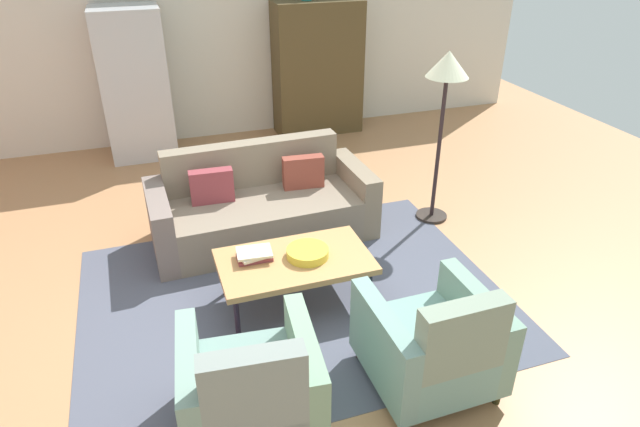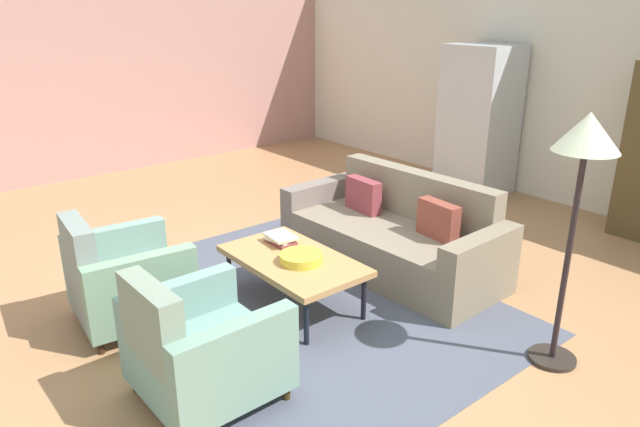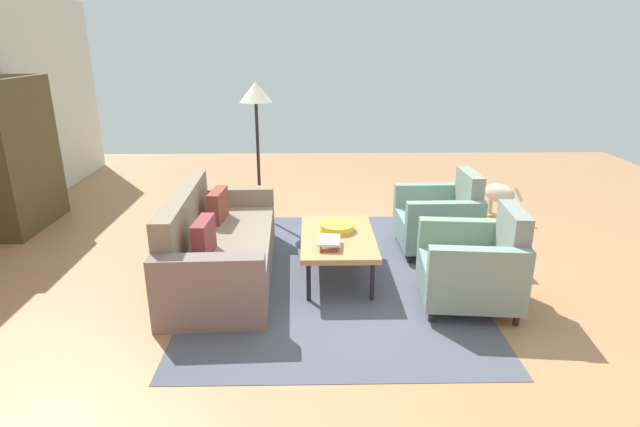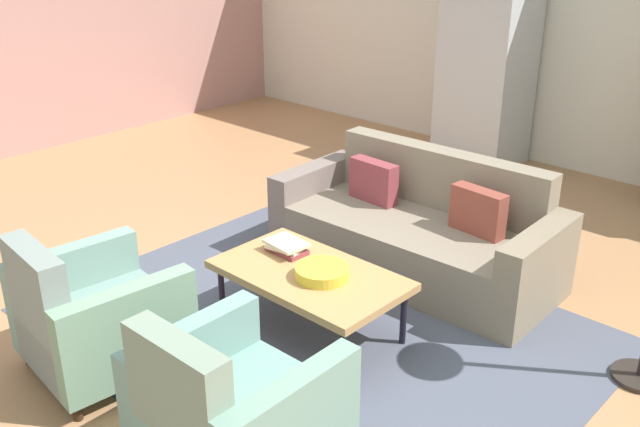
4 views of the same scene
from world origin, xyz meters
name	(u,v)px [view 3 (image 3 of 4)]	position (x,y,z in m)	size (l,w,h in m)	color
ground_plane	(345,277)	(0.00, 0.00, 0.00)	(11.47, 11.47, 0.00)	#AE7B51
area_rug	(332,274)	(0.07, 0.12, 0.00)	(3.40, 2.60, 0.01)	#4D5160
couch	(215,248)	(0.07, 1.26, 0.29)	(2.13, 0.97, 0.86)	#7D6F5D
coffee_table	(338,238)	(0.07, 0.07, 0.39)	(1.20, 0.70, 0.42)	black
armchair_left	(477,268)	(-0.54, -1.10, 0.34)	(0.87, 0.87, 0.88)	#2E201D
armchair_right	(442,220)	(0.67, -1.10, 0.34)	(0.81, 0.81, 0.88)	black
fruit_bowl	(337,227)	(0.18, 0.07, 0.46)	(0.34, 0.34, 0.07)	gold
book_stack	(329,243)	(-0.23, 0.17, 0.46)	(0.29, 0.22, 0.07)	brown
cabinet	(15,155)	(1.51, 3.85, 0.90)	(1.20, 0.51, 1.80)	#4C3D21
floor_lamp	(256,105)	(1.82, 0.99, 1.44)	(0.40, 0.40, 1.72)	#2C2420
dog	(496,193)	(1.79, -2.09, 0.31)	(0.58, 0.50, 0.48)	beige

